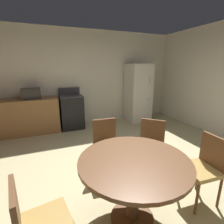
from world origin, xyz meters
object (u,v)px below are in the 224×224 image
(chair_northeast, at_px, (151,144))
(chair_west, at_px, (36,223))
(oven_range, at_px, (72,111))
(chair_east, at_px, (205,165))
(chair_north, at_px, (107,143))
(microwave, at_px, (31,93))
(refrigerator, at_px, (138,93))
(dining_table, at_px, (134,173))

(chair_northeast, height_order, chair_west, same)
(oven_range, height_order, chair_east, oven_range)
(chair_west, xyz_separation_m, chair_east, (1.92, 0.10, 0.00))
(chair_northeast, bearing_deg, oven_range, -117.06)
(oven_range, xyz_separation_m, chair_north, (0.20, -2.31, 0.03))
(microwave, bearing_deg, oven_range, 0.21)
(chair_northeast, height_order, chair_east, same)
(oven_range, height_order, chair_northeast, oven_range)
(chair_northeast, distance_m, chair_east, 0.80)
(chair_north, distance_m, chair_northeast, 0.70)
(refrigerator, distance_m, chair_west, 4.45)
(dining_table, bearing_deg, chair_east, -3.90)
(refrigerator, bearing_deg, chair_east, -105.97)
(dining_table, bearing_deg, refrigerator, 59.40)
(dining_table, relative_size, chair_north, 1.33)
(chair_northeast, xyz_separation_m, chair_east, (0.28, -0.75, 0.00))
(refrigerator, distance_m, chair_northeast, 2.84)
(oven_range, height_order, chair_west, oven_range)
(chair_west, bearing_deg, dining_table, 0.00)
(refrigerator, height_order, chair_north, refrigerator)
(oven_range, xyz_separation_m, chair_east, (1.13, -3.34, 0.03))
(refrigerator, relative_size, chair_northeast, 2.02)
(refrigerator, xyz_separation_m, chair_north, (-1.86, -2.26, -0.38))
(dining_table, bearing_deg, oven_range, 92.81)
(chair_east, bearing_deg, chair_west, 6.93)
(chair_north, relative_size, chair_west, 1.00)
(oven_range, distance_m, microwave, 1.12)
(refrigerator, xyz_separation_m, chair_west, (-2.86, -3.39, -0.38))
(chair_north, distance_m, chair_east, 1.38)
(chair_east, bearing_deg, chair_north, -44.35)
(dining_table, distance_m, chair_east, 0.97)
(chair_northeast, distance_m, chair_west, 1.84)
(chair_east, bearing_deg, chair_northeast, -65.51)
(dining_table, bearing_deg, chair_northeast, 45.09)
(microwave, distance_m, chair_north, 2.64)
(refrigerator, xyz_separation_m, chair_east, (-0.94, -3.29, -0.38))
(microwave, height_order, chair_north, microwave)
(refrigerator, distance_m, dining_table, 3.76)
(oven_range, distance_m, refrigerator, 2.11)
(oven_range, distance_m, chair_northeast, 2.73)
(refrigerator, height_order, dining_table, refrigerator)
(oven_range, relative_size, microwave, 2.50)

